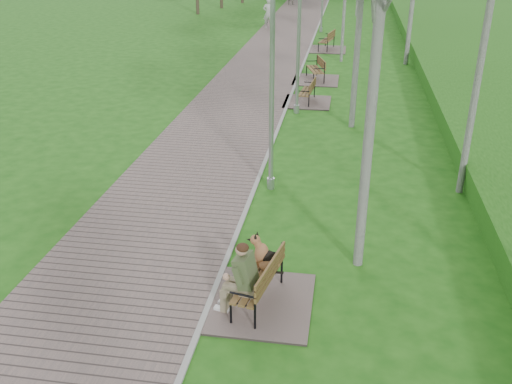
% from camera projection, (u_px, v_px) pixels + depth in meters
% --- Properties ---
extents(walkway, '(3.50, 67.00, 0.04)m').
position_uv_depth(walkway, '(269.00, 59.00, 27.42)').
color(walkway, '#6B5B57').
rests_on(walkway, ground).
extents(kerb, '(0.10, 67.00, 0.05)m').
position_uv_depth(kerb, '(305.00, 60.00, 27.16)').
color(kerb, '#999993').
rests_on(kerb, ground).
extents(bench_main, '(1.76, 1.96, 1.54)m').
position_uv_depth(bench_main, '(254.00, 283.00, 9.50)').
color(bench_main, '#6B5B57').
rests_on(bench_main, ground).
extents(bench_second, '(1.67, 1.85, 1.02)m').
position_uv_depth(bench_second, '(306.00, 98.00, 20.64)').
color(bench_second, '#6B5B57').
rests_on(bench_second, ground).
extents(bench_third, '(1.86, 2.06, 1.14)m').
position_uv_depth(bench_third, '(315.00, 76.00, 23.58)').
color(bench_third, '#6B5B57').
rests_on(bench_third, ground).
extents(bench_far, '(1.94, 2.16, 1.19)m').
position_uv_depth(bench_far, '(326.00, 46.00, 29.42)').
color(bench_far, '#6B5B57').
rests_on(bench_far, ground).
extents(lamp_post_near, '(0.19, 0.19, 4.80)m').
position_uv_depth(lamp_post_near, '(272.00, 99.00, 13.01)').
color(lamp_post_near, '#9B9DA2').
rests_on(lamp_post_near, ground).
extents(lamp_post_second, '(0.19, 0.19, 4.95)m').
position_uv_depth(lamp_post_second, '(298.00, 45.00, 18.60)').
color(lamp_post_second, '#9B9DA2').
rests_on(lamp_post_second, ground).
extents(pedestrian_near, '(0.71, 0.51, 1.85)m').
position_uv_depth(pedestrian_near, '(268.00, 13.00, 35.18)').
color(pedestrian_near, silver).
rests_on(pedestrian_near, ground).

